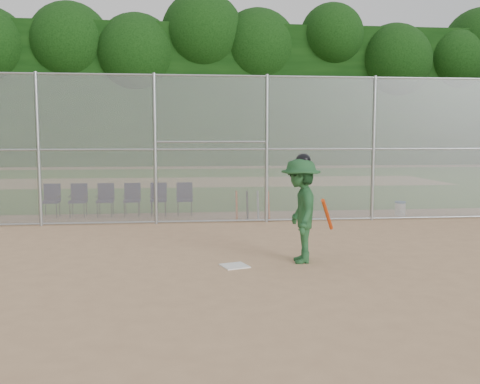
{
  "coord_description": "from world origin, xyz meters",
  "views": [
    {
      "loc": [
        -1.28,
        -9.38,
        2.36
      ],
      "look_at": [
        0.0,
        2.5,
        1.1
      ],
      "focal_mm": 40.0,
      "sensor_mm": 36.0,
      "label": 1
    }
  ],
  "objects": [
    {
      "name": "grass_strip",
      "position": [
        0.0,
        18.0,
        0.01
      ],
      "size": [
        100.0,
        100.0,
        0.0
      ],
      "primitive_type": "plane",
      "color": "#35651E",
      "rests_on": "ground"
    },
    {
      "name": "chair_2",
      "position": [
        -3.56,
        6.54,
        0.48
      ],
      "size": [
        0.54,
        0.52,
        0.96
      ],
      "primitive_type": null,
      "color": "#0F0F39",
      "rests_on": "ground"
    },
    {
      "name": "dirt_patch_far",
      "position": [
        0.0,
        18.0,
        0.01
      ],
      "size": [
        24.0,
        24.0,
        0.0
      ],
      "primitive_type": "plane",
      "color": "tan",
      "rests_on": "ground"
    },
    {
      "name": "chair_5",
      "position": [
        -1.23,
        6.54,
        0.48
      ],
      "size": [
        0.54,
        0.52,
        0.96
      ],
      "primitive_type": null,
      "color": "#0F0F39",
      "rests_on": "ground"
    },
    {
      "name": "home_plate",
      "position": [
        -0.36,
        0.06,
        0.01
      ],
      "size": [
        0.57,
        0.57,
        0.02
      ],
      "primitive_type": "cube",
      "rotation": [
        0.0,
        0.0,
        0.31
      ],
      "color": "white",
      "rests_on": "ground"
    },
    {
      "name": "treeline",
      "position": [
        0.0,
        20.0,
        5.5
      ],
      "size": [
        81.0,
        60.0,
        11.0
      ],
      "color": "black",
      "rests_on": "ground"
    },
    {
      "name": "water_cooler",
      "position": [
        5.17,
        5.8,
        0.21
      ],
      "size": [
        0.33,
        0.33,
        0.42
      ],
      "color": "white",
      "rests_on": "ground"
    },
    {
      "name": "backstop_fence",
      "position": [
        0.0,
        5.0,
        2.07
      ],
      "size": [
        16.09,
        0.09,
        4.0
      ],
      "color": "gray",
      "rests_on": "ground"
    },
    {
      "name": "chair_0",
      "position": [
        -5.11,
        6.54,
        0.48
      ],
      "size": [
        0.54,
        0.52,
        0.96
      ],
      "primitive_type": null,
      "color": "#0F0F39",
      "rests_on": "ground"
    },
    {
      "name": "ground",
      "position": [
        0.0,
        0.0,
        0.0
      ],
      "size": [
        100.0,
        100.0,
        0.0
      ],
      "primitive_type": "plane",
      "color": "tan",
      "rests_on": "ground"
    },
    {
      "name": "batter_at_plate",
      "position": [
        0.9,
        0.28,
        0.99
      ],
      "size": [
        1.02,
        1.36,
        2.04
      ],
      "color": "#205129",
      "rests_on": "ground"
    },
    {
      "name": "chair_3",
      "position": [
        -2.78,
        6.54,
        0.48
      ],
      "size": [
        0.54,
        0.52,
        0.96
      ],
      "primitive_type": null,
      "color": "#0F0F39",
      "rests_on": "ground"
    },
    {
      "name": "chair_1",
      "position": [
        -4.33,
        6.54,
        0.48
      ],
      "size": [
        0.54,
        0.52,
        0.96
      ],
      "primitive_type": null,
      "color": "#0F0F39",
      "rests_on": "ground"
    },
    {
      "name": "chair_4",
      "position": [
        -2.0,
        6.54,
        0.48
      ],
      "size": [
        0.54,
        0.52,
        0.96
      ],
      "primitive_type": null,
      "color": "#0F0F39",
      "rests_on": "ground"
    },
    {
      "name": "spare_bats",
      "position": [
        0.65,
        5.23,
        0.42
      ],
      "size": [
        0.96,
        0.31,
        0.84
      ],
      "color": "#D84C14",
      "rests_on": "ground"
    }
  ]
}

